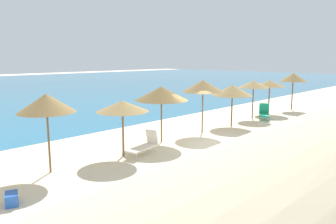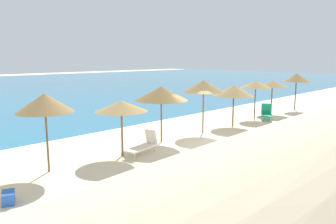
{
  "view_description": "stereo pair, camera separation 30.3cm",
  "coord_description": "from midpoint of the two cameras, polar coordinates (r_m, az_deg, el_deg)",
  "views": [
    {
      "loc": [
        -12.59,
        -9.31,
        4.22
      ],
      "look_at": [
        -0.82,
        1.9,
        1.5
      ],
      "focal_mm": 34.5,
      "sensor_mm": 36.0,
      "label": 1
    },
    {
      "loc": [
        -12.38,
        -9.53,
        4.22
      ],
      "look_at": [
        -0.82,
        1.9,
        1.5
      ],
      "focal_mm": 34.5,
      "sensor_mm": 36.0,
      "label": 2
    }
  ],
  "objects": [
    {
      "name": "cooler_box",
      "position": [
        10.79,
        -25.64,
        -13.49
      ],
      "size": [
        0.52,
        0.64,
        0.35
      ],
      "primitive_type": "cube",
      "rotation": [
        0.0,
        0.0,
        1.19
      ],
      "color": "blue",
      "rests_on": "ground_plane"
    },
    {
      "name": "beach_umbrella_9",
      "position": [
        28.35,
        22.05,
        5.68
      ],
      "size": [
        2.19,
        2.19,
        3.01
      ],
      "color": "brown",
      "rests_on": "ground_plane"
    },
    {
      "name": "beach_umbrella_8",
      "position": [
        25.9,
        18.29,
        4.78
      ],
      "size": [
        2.34,
        2.34,
        2.53
      ],
      "color": "brown",
      "rests_on": "ground_plane"
    },
    {
      "name": "lounge_chair_1",
      "position": [
        23.4,
        17.33,
        -0.2
      ],
      "size": [
        1.62,
        1.3,
        1.08
      ],
      "rotation": [
        0.0,
        0.0,
        2.08
      ],
      "color": "#199972",
      "rests_on": "ground_plane"
    },
    {
      "name": "beach_umbrella_4",
      "position": [
        16.06,
        -0.66,
        3.3
      ],
      "size": [
        2.68,
        2.68,
        2.83
      ],
      "color": "brown",
      "rests_on": "ground_plane"
    },
    {
      "name": "beach_umbrella_2",
      "position": [
        12.49,
        -20.29,
        1.52
      ],
      "size": [
        2.09,
        2.09,
        2.96
      ],
      "color": "brown",
      "rests_on": "ground_plane"
    },
    {
      "name": "beach_umbrella_3",
      "position": [
        13.87,
        -7.62,
        1.03
      ],
      "size": [
        2.25,
        2.25,
        2.43
      ],
      "color": "brown",
      "rests_on": "ground_plane"
    },
    {
      "name": "lounge_chair_0",
      "position": [
        14.38,
        -3.74,
        -5.85
      ],
      "size": [
        1.74,
        0.88,
        1.01
      ],
      "rotation": [
        0.0,
        0.0,
        1.76
      ],
      "color": "white",
      "rests_on": "ground_plane"
    },
    {
      "name": "beach_umbrella_7",
      "position": [
        23.35,
        15.6,
        4.72
      ],
      "size": [
        2.13,
        2.13,
        2.67
      ],
      "color": "brown",
      "rests_on": "ground_plane"
    },
    {
      "name": "beach_umbrella_5",
      "position": [
        18.15,
        6.78,
        4.57
      ],
      "size": [
        2.38,
        2.38,
        3.01
      ],
      "color": "brown",
      "rests_on": "ground_plane"
    },
    {
      "name": "ground_plane",
      "position": [
        16.2,
        7.42,
        -5.67
      ],
      "size": [
        160.0,
        160.0,
        0.0
      ],
      "primitive_type": "plane",
      "color": "beige"
    },
    {
      "name": "beach_umbrella_6",
      "position": [
        20.43,
        11.96,
        3.76
      ],
      "size": [
        2.5,
        2.5,
        2.58
      ],
      "color": "brown",
      "rests_on": "ground_plane"
    }
  ]
}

